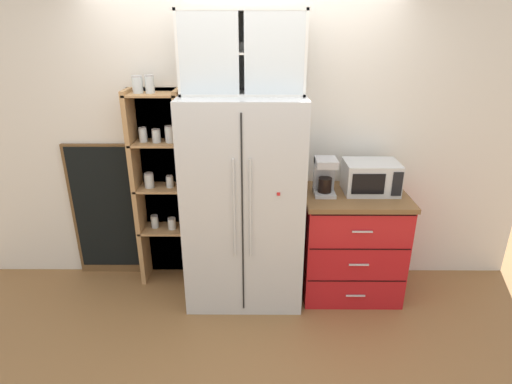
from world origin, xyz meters
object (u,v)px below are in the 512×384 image
at_px(mug_charcoal, 356,188).
at_px(chalkboard_menu, 105,211).
at_px(refrigerator, 244,202).
at_px(bottle_amber, 356,180).
at_px(bottle_green, 358,184).
at_px(microwave, 371,177).
at_px(coffee_maker, 325,176).
at_px(mug_cream, 357,190).

height_order(mug_charcoal, chalkboard_menu, chalkboard_menu).
height_order(refrigerator, mug_charcoal, refrigerator).
bearing_deg(bottle_amber, refrigerator, -174.66).
relative_size(refrigerator, bottle_green, 7.14).
distance_m(microwave, coffee_maker, 0.39).
xyz_separation_m(mug_charcoal, bottle_amber, (-0.00, 0.03, 0.06)).
bearing_deg(chalkboard_menu, bottle_green, -8.61).
bearing_deg(mug_cream, bottle_green, -92.48).
height_order(coffee_maker, mug_charcoal, coffee_maker).
bearing_deg(bottle_amber, coffee_maker, -170.52).
relative_size(mug_cream, bottle_green, 0.49).
xyz_separation_m(microwave, bottle_green, (-0.12, -0.10, -0.02)).
distance_m(bottle_green, chalkboard_menu, 2.29).
bearing_deg(bottle_green, microwave, 40.39).
bearing_deg(chalkboard_menu, microwave, -5.65).
height_order(refrigerator, microwave, refrigerator).
bearing_deg(mug_charcoal, refrigerator, -176.70).
bearing_deg(coffee_maker, refrigerator, -176.35).
height_order(refrigerator, chalkboard_menu, refrigerator).
bearing_deg(bottle_amber, mug_charcoal, -86.90).
relative_size(refrigerator, mug_charcoal, 15.42).
bearing_deg(microwave, refrigerator, -175.42).
bearing_deg(refrigerator, mug_charcoal, 3.30).
height_order(coffee_maker, chalkboard_menu, chalkboard_menu).
bearing_deg(microwave, bottle_amber, 178.85).
height_order(coffee_maker, bottle_green, coffee_maker).
bearing_deg(bottle_green, refrigerator, 178.75).
height_order(mug_cream, bottle_green, bottle_green).
distance_m(mug_cream, bottle_amber, 0.09).
distance_m(refrigerator, chalkboard_menu, 1.36).
relative_size(mug_cream, mug_charcoal, 1.06).
bearing_deg(coffee_maker, mug_charcoal, 2.43).
xyz_separation_m(coffee_maker, mug_charcoal, (0.27, 0.01, -0.11)).
relative_size(coffee_maker, mug_cream, 2.56).
bearing_deg(coffee_maker, microwave, 6.16).
bearing_deg(mug_charcoal, chalkboard_menu, 173.27).
relative_size(refrigerator, coffee_maker, 5.66).
relative_size(bottle_amber, bottle_green, 0.98).
distance_m(mug_cream, mug_charcoal, 0.03).
height_order(coffee_maker, bottle_amber, coffee_maker).
height_order(mug_cream, mug_charcoal, mug_charcoal).
xyz_separation_m(refrigerator, coffee_maker, (0.66, 0.04, 0.21)).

